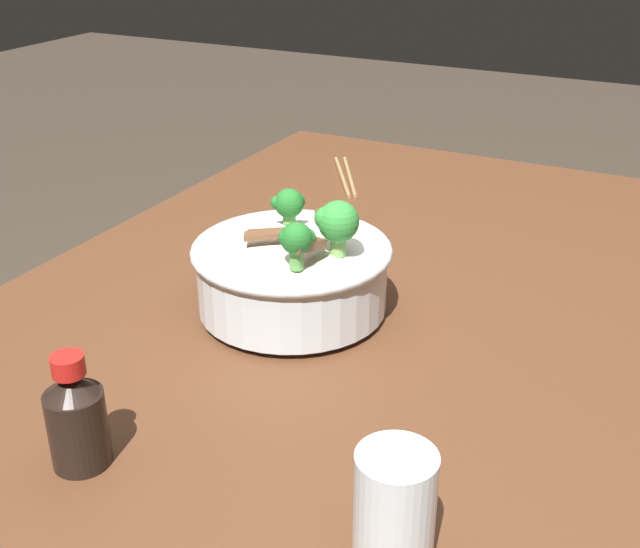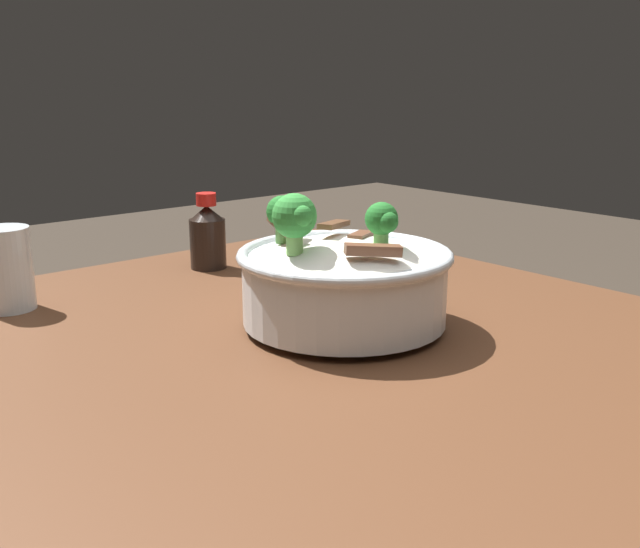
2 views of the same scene
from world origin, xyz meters
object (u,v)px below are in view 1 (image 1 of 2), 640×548
at_px(drinking_glass, 394,517).
at_px(chopsticks_pair, 346,176).
at_px(rice_bowl, 293,268).
at_px(soy_sauce_bottle, 76,418).

xyz_separation_m(drinking_glass, chopsticks_pair, (0.79, 0.41, -0.04)).
distance_m(rice_bowl, chopsticks_pair, 0.50).
relative_size(rice_bowl, soy_sauce_bottle, 2.13).
xyz_separation_m(rice_bowl, chopsticks_pair, (0.47, 0.15, -0.06)).
bearing_deg(rice_bowl, chopsticks_pair, 18.02).
height_order(rice_bowl, chopsticks_pair, rice_bowl).
bearing_deg(drinking_glass, soy_sauce_bottle, 93.24).
distance_m(drinking_glass, chopsticks_pair, 0.89).
bearing_deg(drinking_glass, chopsticks_pair, 27.56).
bearing_deg(soy_sauce_bottle, chopsticks_pair, 8.49).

